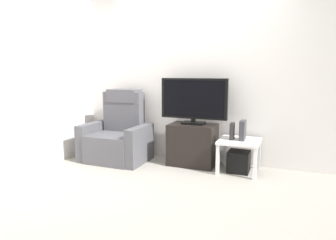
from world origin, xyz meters
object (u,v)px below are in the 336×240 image
object	(u,v)px
book_upright	(232,131)
subwoofer_box	(239,161)
tv_stand	(193,144)
side_table	(239,145)
recliner_armchair	(118,136)
television	(194,100)
game_console	(243,130)

from	to	relation	value
book_upright	subwoofer_box	bearing A→B (deg)	11.31
tv_stand	book_upright	distance (m)	0.64
side_table	subwoofer_box	distance (m)	0.23
subwoofer_box	book_upright	world-z (taller)	book_upright
recliner_armchair	subwoofer_box	world-z (taller)	recliner_armchair
television	side_table	xyz separation A→B (m)	(0.68, -0.09, -0.57)
tv_stand	recliner_armchair	xyz separation A→B (m)	(-1.16, -0.18, 0.07)
television	game_console	bearing A→B (deg)	-6.52
television	tv_stand	bearing A→B (deg)	-90.00
tv_stand	recliner_armchair	distance (m)	1.17
game_console	tv_stand	bearing A→B (deg)	174.98
subwoofer_box	game_console	xyz separation A→B (m)	(0.04, 0.01, 0.43)
tv_stand	television	size ratio (longest dim) A/B	0.68
television	side_table	bearing A→B (deg)	-7.67
recliner_armchair	book_upright	bearing A→B (deg)	-8.51
television	subwoofer_box	bearing A→B (deg)	-7.67
game_console	book_upright	bearing A→B (deg)	-167.47
subwoofer_box	game_console	size ratio (longest dim) A/B	1.09
recliner_armchair	book_upright	size ratio (longest dim) A/B	4.70
tv_stand	recliner_armchair	size ratio (longest dim) A/B	0.62
television	game_console	xyz separation A→B (m)	(0.72, -0.08, -0.37)
subwoofer_box	tv_stand	bearing A→B (deg)	173.89
television	recliner_armchair	distance (m)	1.31
tv_stand	game_console	xyz separation A→B (m)	(0.72, -0.06, 0.28)
television	book_upright	xyz separation A→B (m)	(0.58, -0.11, -0.39)
recliner_armchair	game_console	distance (m)	1.89
tv_stand	side_table	world-z (taller)	tv_stand
recliner_armchair	book_upright	distance (m)	1.75
television	recliner_armchair	world-z (taller)	television
television	side_table	world-z (taller)	television
recliner_armchair	subwoofer_box	bearing A→B (deg)	-8.05
television	recliner_armchair	xyz separation A→B (m)	(-1.16, -0.20, -0.58)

